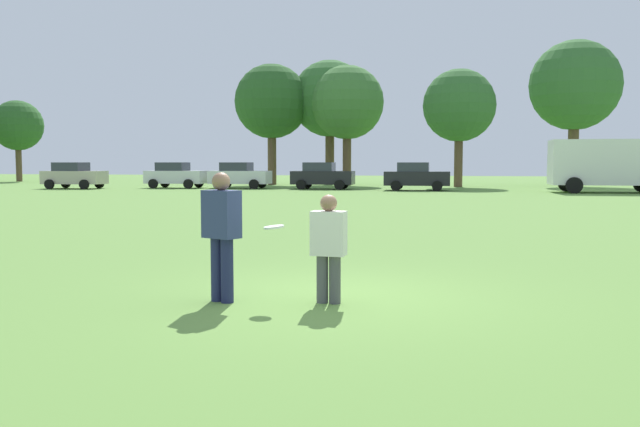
% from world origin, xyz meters
% --- Properties ---
extents(ground_plane, '(163.25, 163.25, 0.00)m').
position_xyz_m(ground_plane, '(0.00, 0.00, 0.00)').
color(ground_plane, '#608C3D').
extents(player_thrower, '(0.55, 0.45, 1.71)m').
position_xyz_m(player_thrower, '(-1.36, -0.64, 0.96)').
color(player_thrower, '#1E234C').
rests_on(player_thrower, ground).
extents(player_defender, '(0.46, 0.29, 1.42)m').
position_xyz_m(player_defender, '(0.03, -0.45, 0.79)').
color(player_defender, '#4C4C51').
rests_on(player_defender, ground).
extents(frisbee, '(0.27, 0.27, 0.06)m').
position_xyz_m(frisbee, '(-0.68, -0.54, 0.99)').
color(frisbee, white).
extents(parked_car_near_left, '(4.21, 2.24, 1.82)m').
position_xyz_m(parked_car_near_left, '(-24.24, 32.93, 0.92)').
color(parked_car_near_left, '#B7AD99').
rests_on(parked_car_near_left, ground).
extents(parked_car_mid_left, '(4.21, 2.24, 1.82)m').
position_xyz_m(parked_car_mid_left, '(-17.77, 35.37, 0.92)').
color(parked_car_mid_left, silver).
rests_on(parked_car_mid_left, ground).
extents(parked_car_center, '(4.21, 2.24, 1.82)m').
position_xyz_m(parked_car_center, '(-13.14, 35.71, 0.92)').
color(parked_car_center, silver).
rests_on(parked_car_center, ground).
extents(parked_car_mid_right, '(4.21, 2.24, 1.82)m').
position_xyz_m(parked_car_mid_right, '(-7.17, 35.54, 0.92)').
color(parked_car_mid_right, black).
rests_on(parked_car_mid_right, ground).
extents(parked_car_near_right, '(4.21, 2.24, 1.82)m').
position_xyz_m(parked_car_near_right, '(-0.74, 34.62, 0.92)').
color(parked_car_near_right, black).
rests_on(parked_car_near_right, ground).
extents(box_truck, '(8.52, 3.06, 3.18)m').
position_xyz_m(box_truck, '(11.41, 33.58, 1.75)').
color(box_truck, white).
rests_on(box_truck, ground).
extents(tree_west_maple, '(4.70, 4.70, 7.64)m').
position_xyz_m(tree_west_maple, '(-38.76, 47.21, 5.26)').
color(tree_west_maple, brown).
rests_on(tree_west_maple, ground).
extents(tree_center_elm, '(5.99, 5.99, 9.74)m').
position_xyz_m(tree_center_elm, '(-12.88, 43.41, 6.70)').
color(tree_center_elm, brown).
rests_on(tree_center_elm, ground).
extents(tree_east_birch, '(6.25, 6.25, 10.15)m').
position_xyz_m(tree_east_birch, '(-8.40, 45.03, 6.98)').
color(tree_east_birch, brown).
rests_on(tree_east_birch, ground).
extents(tree_east_oak, '(5.82, 5.82, 9.46)m').
position_xyz_m(tree_east_oak, '(-6.71, 43.43, 6.51)').
color(tree_east_oak, brown).
rests_on(tree_east_oak, ground).
extents(tree_far_east_pine, '(5.35, 5.35, 8.69)m').
position_xyz_m(tree_far_east_pine, '(1.96, 41.54, 5.98)').
color(tree_far_east_pine, brown).
rests_on(tree_far_east_pine, ground).
extents(tree_far_west_pine, '(6.86, 6.86, 11.15)m').
position_xyz_m(tree_far_west_pine, '(10.64, 45.30, 7.67)').
color(tree_far_west_pine, brown).
rests_on(tree_far_west_pine, ground).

